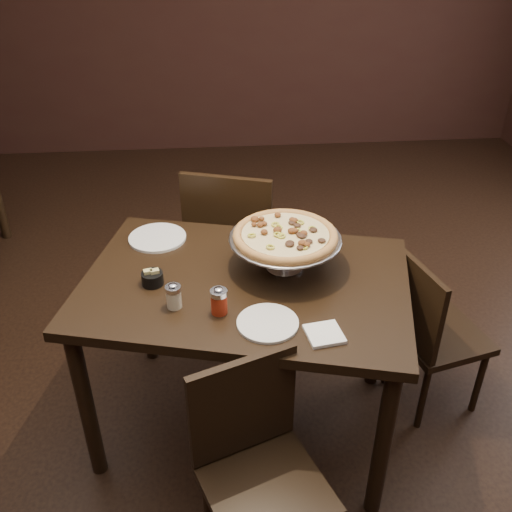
{
  "coord_description": "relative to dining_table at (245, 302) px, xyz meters",
  "views": [
    {
      "loc": [
        -0.07,
        -2.0,
        2.16
      ],
      "look_at": [
        0.1,
        -0.04,
        0.91
      ],
      "focal_mm": 40.0,
      "sensor_mm": 36.0,
      "label": 1
    }
  ],
  "objects": [
    {
      "name": "packet_caddy",
      "position": [
        -0.37,
        0.01,
        0.14
      ],
      "size": [
        0.09,
        0.09,
        0.07
      ],
      "rotation": [
        0.0,
        0.0,
        0.28
      ],
      "color": "black",
      "rests_on": "dining_table"
    },
    {
      "name": "chair_near",
      "position": [
        -0.0,
        -0.62,
        -0.25
      ],
      "size": [
        0.52,
        0.52,
        0.86
      ],
      "rotation": [
        0.0,
        0.0,
        0.37
      ],
      "color": "black",
      "rests_on": "ground"
    },
    {
      "name": "room",
      "position": [
        0.01,
        0.11,
        0.68
      ],
      "size": [
        6.04,
        7.04,
        2.84
      ],
      "color": "black",
      "rests_on": "ground"
    },
    {
      "name": "chair_side",
      "position": [
        0.86,
        0.07,
        -0.27
      ],
      "size": [
        0.47,
        0.47,
        0.83
      ],
      "rotation": [
        0.0,
        0.0,
        1.82
      ],
      "color": "black",
      "rests_on": "ground"
    },
    {
      "name": "plate_near",
      "position": [
        0.06,
        -0.29,
        0.11
      ],
      "size": [
        0.23,
        0.23,
        0.01
      ],
      "primitive_type": "cylinder",
      "color": "white",
      "rests_on": "dining_table"
    },
    {
      "name": "dining_table",
      "position": [
        0.0,
        0.0,
        0.0
      ],
      "size": [
        1.5,
        1.18,
        0.83
      ],
      "rotation": [
        0.0,
        0.0,
        -0.25
      ],
      "color": "black",
      "rests_on": "ground"
    },
    {
      "name": "napkin_stack",
      "position": [
        0.26,
        -0.37,
        0.12
      ],
      "size": [
        0.14,
        0.14,
        0.01
      ],
      "primitive_type": "cube",
      "rotation": [
        0.0,
        0.0,
        0.16
      ],
      "color": "white",
      "rests_on": "dining_table"
    },
    {
      "name": "chair_far",
      "position": [
        -0.01,
        0.76,
        -0.17
      ],
      "size": [
        0.59,
        0.59,
        1.0
      ],
      "rotation": [
        0.0,
        0.0,
        2.84
      ],
      "color": "black",
      "rests_on": "ground"
    },
    {
      "name": "pizza_stand",
      "position": [
        0.17,
        0.08,
        0.27
      ],
      "size": [
        0.46,
        0.46,
        0.19
      ],
      "color": "#BABAC2",
      "rests_on": "dining_table"
    },
    {
      "name": "serving_spatula",
      "position": [
        0.2,
        -0.03,
        0.26
      ],
      "size": [
        0.15,
        0.15,
        0.02
      ],
      "rotation": [
        0.0,
        0.0,
        -0.65
      ],
      "color": "#BABAC2",
      "rests_on": "pizza_stand"
    },
    {
      "name": "plate_left",
      "position": [
        -0.38,
        0.37,
        0.12
      ],
      "size": [
        0.26,
        0.26,
        0.01
      ],
      "primitive_type": "cylinder",
      "color": "white",
      "rests_on": "dining_table"
    },
    {
      "name": "pepper_flake_shaker",
      "position": [
        -0.11,
        -0.2,
        0.16
      ],
      "size": [
        0.07,
        0.07,
        0.11
      ],
      "color": "maroon",
      "rests_on": "dining_table"
    },
    {
      "name": "parmesan_shaker",
      "position": [
        -0.28,
        -0.15,
        0.16
      ],
      "size": [
        0.06,
        0.06,
        0.11
      ],
      "color": "beige",
      "rests_on": "dining_table"
    }
  ]
}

